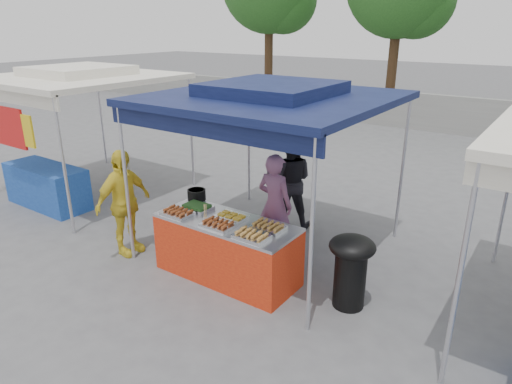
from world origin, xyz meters
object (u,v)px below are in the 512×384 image
Objects in this scene: vendor_table at (227,249)px; cooking_pot at (197,195)px; helper_man at (289,181)px; vendor_woman at (275,205)px; customer_person at (124,203)px; wok_burner at (351,265)px.

cooking_pot is at bearing 157.03° from vendor_table.
vendor_table is 2.02m from helper_man.
vendor_woman is (1.00, 0.62, -0.14)m from cooking_pot.
customer_person is at bearing 35.79° from vendor_woman.
helper_man reaches higher than wok_burner.
wok_burner is 0.61× the size of vendor_woman.
cooking_pot reaches higher than vendor_table.
vendor_table is at bearing -22.97° from cooking_pot.
helper_man is 1.01× the size of customer_person.
helper_man reaches higher than cooking_pot.
vendor_table is 1.21× the size of helper_man.
customer_person is (-3.39, -0.64, 0.25)m from wok_burner.
vendor_woman is 1.05m from helper_man.
vendor_woman is 0.96× the size of customer_person.
customer_person reaches higher than wok_burner.
helper_man is (-0.19, 1.97, 0.40)m from vendor_table.
helper_man is (0.66, 1.61, -0.10)m from cooking_pot.
wok_burner is (1.68, 0.32, 0.14)m from vendor_table.
vendor_woman is at bearing -53.81° from customer_person.
helper_man is at bearing 95.63° from vendor_table.
vendor_table is 1.72m from wok_burner.
cooking_pot is 1.74m from helper_man.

